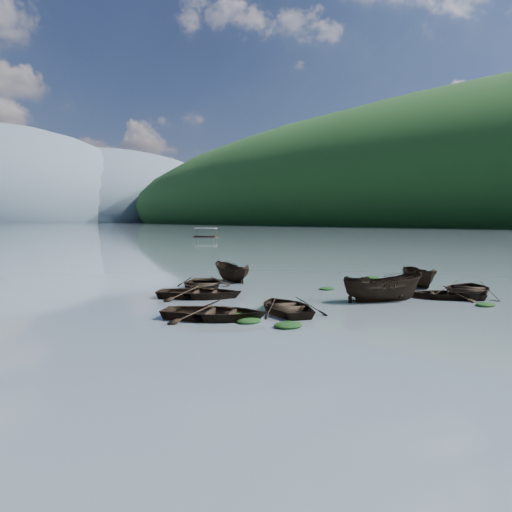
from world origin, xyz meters
TOP-DOWN VIEW (x-y plane):
  - ground_plane at (0.00, 0.00)m, footprint 2400.00×2400.00m
  - right_hill_far at (460.00, 220.00)m, footprint 520.00×1200.00m
  - haze_mtn_d at (320.00, 900.00)m, footprint 520.00×520.00m
  - rowboat_0 at (-7.64, 5.10)m, footprint 5.50×5.60m
  - rowboat_1 at (-4.08, 4.45)m, footprint 4.44×5.13m
  - rowboat_2 at (1.93, 3.59)m, footprint 4.80×3.39m
  - rowboat_3 at (5.49, 2.14)m, footprint 4.80×4.96m
  - rowboat_4 at (7.60, 1.99)m, footprint 6.01×5.27m
  - rowboat_5 at (8.56, 5.85)m, footprint 3.33×4.02m
  - rowboat_6 at (-5.08, 10.51)m, footprint 5.69×5.60m
  - rowboat_7 at (-3.27, 13.24)m, footprint 5.74×6.05m
  - rowboat_8 at (0.56, 15.56)m, footprint 1.96×4.10m
  - weed_clump_0 at (-6.19, 1.92)m, footprint 1.25×1.02m
  - weed_clump_1 at (-6.89, 3.60)m, footprint 1.11×0.89m
  - weed_clump_2 at (4.85, -0.44)m, footprint 1.09×0.87m
  - weed_clump_3 at (2.83, 8.52)m, footprint 1.01×0.85m
  - weed_clump_4 at (4.30, 5.24)m, footprint 1.12×0.89m
  - weed_clump_5 at (-6.40, 4.98)m, footprint 1.11×0.90m
  - weed_clump_6 at (-2.64, 10.99)m, footprint 0.82×0.68m
  - weed_clump_7 at (9.49, 10.49)m, footprint 1.23×0.99m
  - pontoon_right at (45.77, 91.08)m, footprint 5.21×5.94m

SIDE VIEW (x-z plane):
  - ground_plane at x=0.00m, z-range 0.00..0.00m
  - right_hill_far at x=460.00m, z-range -95.00..95.00m
  - haze_mtn_d at x=320.00m, z-range -110.00..110.00m
  - rowboat_0 at x=-7.64m, z-range -0.47..0.47m
  - rowboat_1 at x=-4.08m, z-range -0.45..0.45m
  - rowboat_2 at x=1.93m, z-range -0.87..0.87m
  - rowboat_3 at x=5.49m, z-range -0.42..0.42m
  - rowboat_4 at x=7.60m, z-range -0.52..0.52m
  - rowboat_5 at x=8.56m, z-range -0.74..0.74m
  - rowboat_6 at x=-5.08m, z-range -0.48..0.48m
  - rowboat_7 at x=-3.27m, z-range -0.51..0.51m
  - rowboat_8 at x=0.56m, z-range -0.76..0.76m
  - weed_clump_0 at x=-6.19m, z-range -0.14..0.14m
  - weed_clump_1 at x=-6.89m, z-range -0.12..0.12m
  - weed_clump_2 at x=4.85m, z-range -0.12..0.12m
  - weed_clump_3 at x=2.83m, z-range -0.11..0.11m
  - weed_clump_4 at x=4.30m, z-range -0.12..0.12m
  - weed_clump_5 at x=-6.40m, z-range -0.12..0.12m
  - weed_clump_6 at x=-2.64m, z-range -0.09..0.09m
  - weed_clump_7 at x=9.49m, z-range -0.13..0.13m
  - pontoon_right at x=45.77m, z-range -1.08..1.08m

